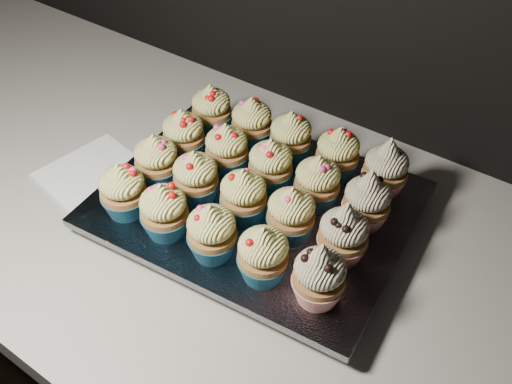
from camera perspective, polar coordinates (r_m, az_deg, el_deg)
worktop at (r=0.78m, az=6.19°, el=-7.90°), size 2.44×0.64×0.04m
napkin at (r=0.92m, az=-15.77°, el=1.64°), size 0.17×0.17×0.00m
baking_tray at (r=0.81m, az=0.00°, el=-2.00°), size 0.41×0.33×0.02m
foil_lining at (r=0.80m, az=0.00°, el=-1.15°), size 0.44×0.36×0.01m
cupcake_0 at (r=0.77m, az=-13.16°, el=0.14°), size 0.06×0.06×0.08m
cupcake_1 at (r=0.74m, az=-9.19°, el=-1.87°), size 0.06×0.06×0.08m
cupcake_2 at (r=0.70m, az=-4.44°, el=-4.03°), size 0.06×0.06×0.08m
cupcake_3 at (r=0.68m, az=0.71°, el=-6.28°), size 0.06×0.06×0.08m
cupcake_4 at (r=0.66m, az=6.34°, el=-8.30°), size 0.06×0.06×0.10m
cupcake_5 at (r=0.81m, az=-9.91°, el=3.09°), size 0.06×0.06×0.08m
cupcake_6 at (r=0.78m, az=-6.05°, el=1.46°), size 0.06×0.06×0.08m
cupcake_7 at (r=0.75m, az=-1.27°, el=-0.37°), size 0.06×0.06×0.08m
cupcake_8 at (r=0.72m, az=3.53°, el=-2.22°), size 0.06×0.06×0.08m
cupcake_9 at (r=0.70m, az=8.73°, el=-4.19°), size 0.06×0.06×0.10m
cupcake_10 at (r=0.85m, az=-7.25°, el=5.66°), size 0.06×0.06×0.08m
cupcake_11 at (r=0.82m, az=-2.96°, el=4.27°), size 0.06×0.06×0.08m
cupcake_12 at (r=0.79m, az=1.46°, el=2.70°), size 0.06×0.06×0.08m
cupcake_13 at (r=0.77m, az=6.14°, el=0.97°), size 0.06×0.06×0.08m
cupcake_14 at (r=0.75m, az=11.03°, el=-0.88°), size 0.06×0.06×0.10m
cupcake_15 at (r=0.90m, az=-4.47°, el=8.18°), size 0.06×0.06×0.08m
cupcake_16 at (r=0.87m, az=-0.43°, el=6.91°), size 0.06×0.06×0.08m
cupcake_17 at (r=0.84m, az=3.48°, el=5.48°), size 0.06×0.06×0.08m
cupcake_18 at (r=0.82m, az=8.17°, el=3.83°), size 0.06×0.06×0.08m
cupcake_19 at (r=0.80m, az=12.83°, el=2.27°), size 0.06×0.06×0.10m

